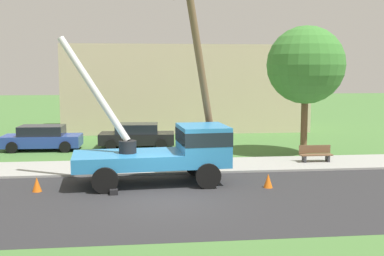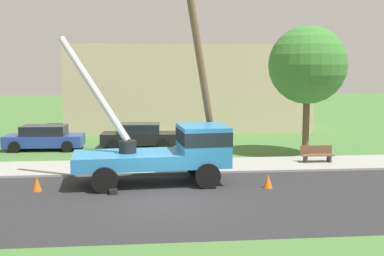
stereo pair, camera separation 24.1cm
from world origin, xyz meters
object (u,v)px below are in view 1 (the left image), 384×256
at_px(leaning_utility_pole, 201,71).
at_px(traffic_cone_behind, 37,184).
at_px(parked_sedan_black, 137,136).
at_px(park_bench, 315,154).
at_px(traffic_cone_ahead, 268,181).
at_px(parked_sedan_blue, 42,138).
at_px(roadside_tree_near, 306,65).
at_px(utility_truck, 172,149).

relative_size(leaning_utility_pole, traffic_cone_behind, 15.80).
distance_m(traffic_cone_behind, parked_sedan_black, 10.77).
distance_m(traffic_cone_behind, park_bench, 13.21).
xyz_separation_m(traffic_cone_behind, park_bench, (12.56, 4.10, 0.18)).
bearing_deg(leaning_utility_pole, traffic_cone_ahead, -52.17).
height_order(traffic_cone_ahead, parked_sedan_blue, parked_sedan_blue).
distance_m(park_bench, roadside_tree_near, 5.00).
bearing_deg(parked_sedan_black, parked_sedan_blue, -175.83).
relative_size(traffic_cone_ahead, roadside_tree_near, 0.08).
height_order(utility_truck, traffic_cone_behind, utility_truck).
xyz_separation_m(utility_truck, parked_sedan_blue, (-6.85, 8.80, -0.70)).
bearing_deg(traffic_cone_ahead, leaning_utility_pole, 127.83).
relative_size(traffic_cone_behind, park_bench, 0.35).
relative_size(parked_sedan_black, park_bench, 2.82).
height_order(leaning_utility_pole, roadside_tree_near, leaning_utility_pole).
bearing_deg(parked_sedan_blue, parked_sedan_black, 4.17).
height_order(parked_sedan_blue, park_bench, parked_sedan_blue).
bearing_deg(leaning_utility_pole, park_bench, 14.76).
bearing_deg(traffic_cone_ahead, parked_sedan_blue, 136.39).
relative_size(utility_truck, parked_sedan_black, 1.54).
relative_size(parked_sedan_blue, parked_sedan_black, 0.99).
bearing_deg(parked_sedan_blue, traffic_cone_ahead, -43.61).
bearing_deg(parked_sedan_black, utility_truck, -81.18).
bearing_deg(traffic_cone_behind, traffic_cone_ahead, -2.45).
xyz_separation_m(parked_sedan_black, park_bench, (8.77, -5.97, -0.25)).
height_order(leaning_utility_pole, parked_sedan_blue, leaning_utility_pole).
height_order(utility_truck, parked_sedan_blue, utility_truck).
bearing_deg(roadside_tree_near, parked_sedan_blue, 167.54).
xyz_separation_m(traffic_cone_ahead, park_bench, (3.63, 4.49, 0.18)).
bearing_deg(traffic_cone_behind, parked_sedan_blue, 99.58).
relative_size(leaning_utility_pole, parked_sedan_black, 1.96).
bearing_deg(utility_truck, parked_sedan_black, 98.82).
xyz_separation_m(traffic_cone_ahead, parked_sedan_black, (-5.14, 10.46, 0.43)).
xyz_separation_m(utility_truck, roadside_tree_near, (7.57, 5.61, 3.44)).
relative_size(leaning_utility_pole, traffic_cone_ahead, 15.80).
relative_size(utility_truck, leaning_utility_pole, 0.78).
xyz_separation_m(leaning_utility_pole, traffic_cone_ahead, (2.28, -2.93, -4.27)).
xyz_separation_m(utility_truck, leaning_utility_pole, (1.44, 1.67, 3.14)).
distance_m(utility_truck, park_bench, 8.07).
relative_size(traffic_cone_behind, parked_sedan_blue, 0.13).
height_order(leaning_utility_pole, traffic_cone_behind, leaning_utility_pole).
relative_size(utility_truck, parked_sedan_blue, 1.55).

